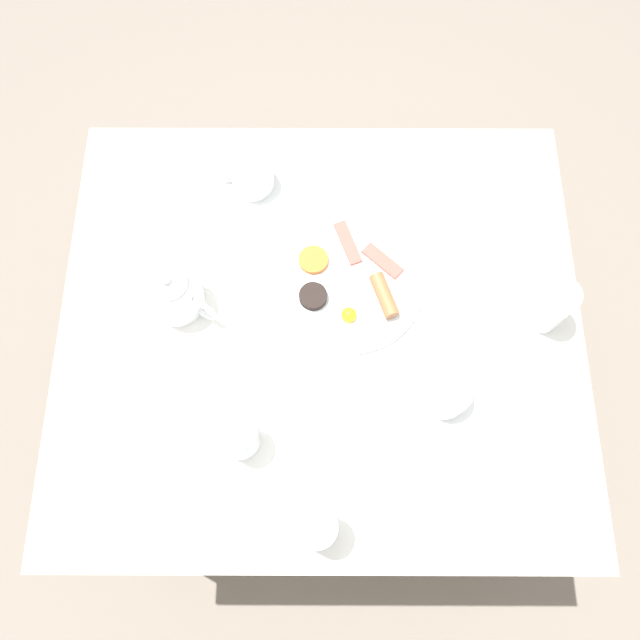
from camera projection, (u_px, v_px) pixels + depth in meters
name	position (u px, v px, depth m)	size (l,w,h in m)	color
ground_plane	(320.00, 408.00, 1.88)	(8.00, 8.00, 0.00)	#70665B
table	(320.00, 338.00, 1.25)	(0.88, 0.98, 0.76)	white
breakfast_plate	(348.00, 282.00, 1.19)	(0.29, 0.29, 0.04)	white
teapot_near	(173.00, 293.00, 1.14)	(0.11, 0.17, 0.12)	white
teacup_with_saucer_left	(252.00, 179.00, 1.24)	(0.14, 0.14, 0.06)	white
teacup_with_saucer_right	(444.00, 394.00, 1.09)	(0.14, 0.14, 0.06)	white
water_glass_tall	(237.00, 437.00, 1.04)	(0.07, 0.07, 0.10)	white
water_glass_short	(551.00, 306.00, 1.12)	(0.07, 0.07, 0.12)	white
wine_glass_spare	(316.00, 528.00, 0.99)	(0.07, 0.07, 0.11)	white
napkin_folded	(422.00, 172.00, 1.27)	(0.15, 0.13, 0.01)	white
fork_by_plate	(509.00, 196.00, 1.26)	(0.10, 0.14, 0.00)	silver
knife_by_plate	(124.00, 466.00, 1.08)	(0.17, 0.14, 0.00)	silver
spoon_for_tea	(334.00, 170.00, 1.28)	(0.12, 0.10, 0.00)	silver
fork_spare	(454.00, 502.00, 1.06)	(0.06, 0.17, 0.00)	silver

